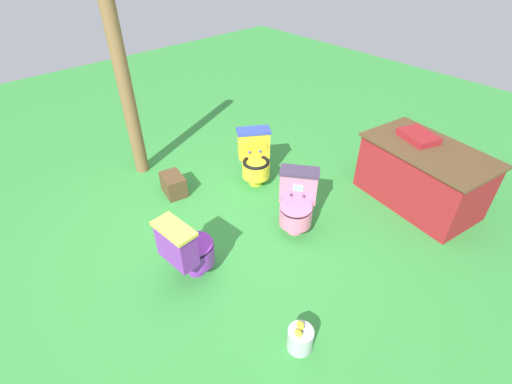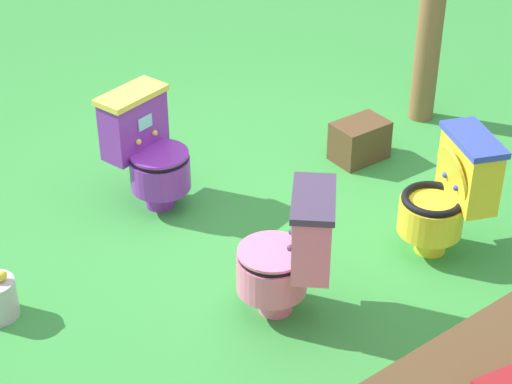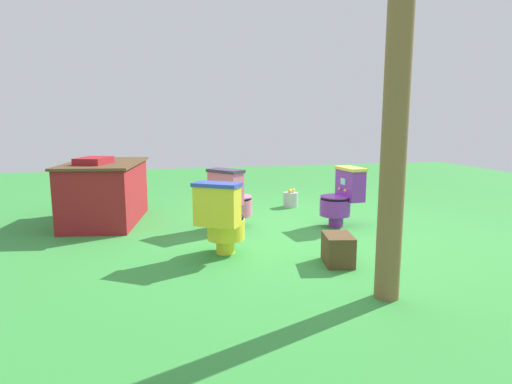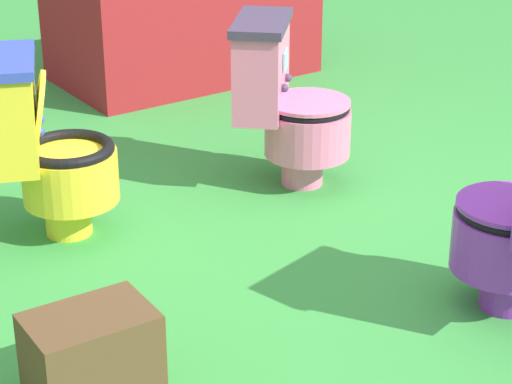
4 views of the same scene
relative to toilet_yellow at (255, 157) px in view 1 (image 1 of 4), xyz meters
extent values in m
plane|color=green|center=(0.63, -0.97, -0.37)|extent=(14.00, 14.00, 0.00)
cylinder|color=yellow|center=(0.06, -0.04, -0.30)|extent=(0.25, 0.25, 0.14)
cylinder|color=yellow|center=(0.08, -0.05, -0.13)|extent=(0.51, 0.51, 0.20)
torus|color=black|center=(0.08, -0.05, -0.02)|extent=(0.49, 0.49, 0.04)
cylinder|color=#3347B2|center=(0.08, -0.05, -0.07)|extent=(0.33, 0.33, 0.01)
cube|color=yellow|center=(-0.09, 0.06, 0.13)|extent=(0.38, 0.45, 0.37)
cube|color=#3347B2|center=(-0.09, 0.06, 0.33)|extent=(0.41, 0.48, 0.04)
cube|color=#8CE0E5|center=(0.00, 0.00, 0.18)|extent=(0.07, 0.10, 0.08)
cylinder|color=yellow|center=(-0.01, 0.00, 0.12)|extent=(0.26, 0.34, 0.35)
sphere|color=#3347B2|center=(0.04, 0.06, 0.08)|extent=(0.04, 0.04, 0.04)
sphere|color=#3347B2|center=(-0.04, -0.06, 0.08)|extent=(0.04, 0.04, 0.04)
cylinder|color=purple|center=(0.81, -1.54, -0.30)|extent=(0.19, 0.19, 0.14)
cylinder|color=purple|center=(0.81, -1.52, -0.13)|extent=(0.40, 0.40, 0.20)
torus|color=black|center=(0.81, -1.52, -0.02)|extent=(0.38, 0.38, 0.04)
cylinder|color=#EACC4C|center=(0.81, -1.52, -0.07)|extent=(0.26, 0.26, 0.01)
cube|color=purple|center=(0.83, -1.72, 0.13)|extent=(0.42, 0.22, 0.37)
cube|color=#EACC4C|center=(0.83, -1.72, 0.33)|extent=(0.45, 0.25, 0.04)
cube|color=#8CE0E5|center=(0.82, -1.62, 0.18)|extent=(0.11, 0.02, 0.08)
cylinder|color=purple|center=(0.81, -1.52, 0.00)|extent=(0.39, 0.39, 0.02)
sphere|color=#EACC4C|center=(0.75, -1.62, 0.08)|extent=(0.04, 0.04, 0.04)
sphere|color=#EACC4C|center=(0.89, -1.61, 0.08)|extent=(0.04, 0.04, 0.04)
cylinder|color=pink|center=(1.07, -0.34, -0.30)|extent=(0.25, 0.25, 0.14)
cylinder|color=pink|center=(1.08, -0.36, -0.13)|extent=(0.52, 0.52, 0.20)
torus|color=black|center=(1.08, -0.36, -0.02)|extent=(0.50, 0.50, 0.04)
cylinder|color=#3F334C|center=(1.08, -0.36, -0.07)|extent=(0.34, 0.34, 0.01)
cube|color=pink|center=(0.96, -0.20, 0.13)|extent=(0.44, 0.40, 0.37)
cube|color=#3F334C|center=(0.96, -0.20, 0.33)|extent=(0.47, 0.44, 0.04)
cube|color=#8CE0E5|center=(1.02, -0.28, 0.18)|extent=(0.09, 0.07, 0.08)
cylinder|color=pink|center=(1.08, -0.36, 0.00)|extent=(0.51, 0.51, 0.02)
sphere|color=#3F334C|center=(1.08, -0.24, 0.08)|extent=(0.04, 0.04, 0.04)
sphere|color=#3F334C|center=(0.97, -0.33, 0.08)|extent=(0.04, 0.04, 0.04)
cube|color=maroon|center=(1.72, 1.22, 0.00)|extent=(1.51, 1.01, 0.74)
cube|color=brown|center=(1.72, 1.22, 0.38)|extent=(1.58, 1.08, 0.03)
cube|color=maroon|center=(1.50, 1.31, 0.44)|extent=(0.52, 0.45, 0.08)
cylinder|color=brown|center=(-1.29, -1.02, 0.74)|extent=(0.18, 0.18, 2.24)
cube|color=brown|center=(-0.49, -0.98, -0.24)|extent=(0.40, 0.31, 0.27)
cylinder|color=#B7B7BF|center=(2.09, -1.37, -0.26)|extent=(0.22, 0.22, 0.22)
ellipsoid|color=yellow|center=(2.06, -1.35, -0.12)|extent=(0.07, 0.05, 0.05)
ellipsoid|color=yellow|center=(2.10, -1.42, -0.12)|extent=(0.07, 0.05, 0.05)
ellipsoid|color=yellow|center=(2.07, -1.36, -0.12)|extent=(0.07, 0.05, 0.05)
camera|label=1|loc=(3.16, -2.83, 2.61)|focal=26.26mm
camera|label=2|loc=(3.81, 2.08, 2.70)|focal=62.68mm
camera|label=3|loc=(-4.03, 0.63, 0.93)|focal=30.63mm
camera|label=4|loc=(-1.81, -3.03, 1.36)|focal=68.93mm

